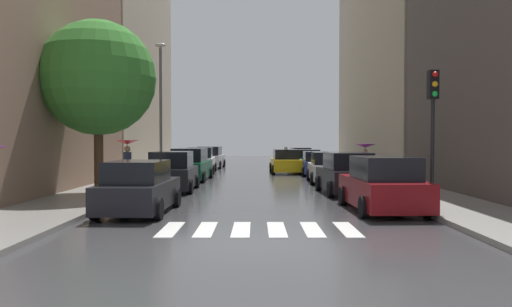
# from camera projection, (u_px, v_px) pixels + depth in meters

# --- Properties ---
(ground_plane) EXTENTS (28.00, 72.00, 0.04)m
(ground_plane) POSITION_uv_depth(u_px,v_px,m) (259.00, 173.00, 34.93)
(ground_plane) COLOR #3B3B3D
(sidewalk_left) EXTENTS (3.00, 72.00, 0.15)m
(sidewalk_left) POSITION_uv_depth(u_px,v_px,m) (166.00, 171.00, 34.96)
(sidewalk_left) COLOR gray
(sidewalk_left) RESTS_ON ground
(sidewalk_right) EXTENTS (3.00, 72.00, 0.15)m
(sidewalk_right) POSITION_uv_depth(u_px,v_px,m) (352.00, 171.00, 34.90)
(sidewalk_right) COLOR gray
(sidewalk_right) RESTS_ON ground
(crosswalk_stripes) EXTENTS (4.95, 2.20, 0.01)m
(crosswalk_stripes) POSITION_uv_depth(u_px,v_px,m) (261.00, 229.00, 12.70)
(crosswalk_stripes) COLOR silver
(crosswalk_stripes) RESTS_ON ground
(building_left_mid) EXTENTS (6.00, 16.82, 18.05)m
(building_left_mid) POSITION_uv_depth(u_px,v_px,m) (115.00, 51.00, 38.20)
(building_left_mid) COLOR #B2A38C
(building_left_mid) RESTS_ON ground
(building_right_mid) EXTENTS (6.00, 21.38, 17.30)m
(building_right_mid) POSITION_uv_depth(u_px,v_px,m) (404.00, 56.00, 37.82)
(building_right_mid) COLOR #B2A38C
(building_right_mid) RESTS_ON ground
(parked_car_left_nearest) EXTENTS (2.11, 4.34, 1.63)m
(parked_car_left_nearest) POSITION_uv_depth(u_px,v_px,m) (141.00, 189.00, 15.55)
(parked_car_left_nearest) COLOR black
(parked_car_left_nearest) RESTS_ON ground
(parked_car_left_second) EXTENTS (2.14, 4.15, 1.76)m
(parked_car_left_second) POSITION_uv_depth(u_px,v_px,m) (175.00, 173.00, 22.31)
(parked_car_left_second) COLOR black
(parked_car_left_second) RESTS_ON ground
(parked_car_left_third) EXTENTS (2.21, 4.83, 1.81)m
(parked_car_left_third) POSITION_uv_depth(u_px,v_px,m) (193.00, 166.00, 27.99)
(parked_car_left_third) COLOR #0C4C2D
(parked_car_left_third) RESTS_ON ground
(parked_car_left_fourth) EXTENTS (2.18, 4.84, 1.76)m
(parked_car_left_fourth) POSITION_uv_depth(u_px,v_px,m) (203.00, 161.00, 34.72)
(parked_car_left_fourth) COLOR silver
(parked_car_left_fourth) RESTS_ON ground
(parked_car_left_fifth) EXTENTS (2.26, 4.73, 1.74)m
(parked_car_left_fifth) POSITION_uv_depth(u_px,v_px,m) (212.00, 158.00, 40.53)
(parked_car_left_fifth) COLOR #B2B7BF
(parked_car_left_fifth) RESTS_ON ground
(parked_car_right_nearest) EXTENTS (2.26, 4.58, 1.75)m
(parked_car_right_nearest) POSITION_uv_depth(u_px,v_px,m) (385.00, 186.00, 15.98)
(parked_car_right_nearest) COLOR maroon
(parked_car_right_nearest) RESTS_ON ground
(parked_car_right_second) EXTENTS (2.28, 4.34, 1.75)m
(parked_car_right_second) POSITION_uv_depth(u_px,v_px,m) (349.00, 174.00, 21.18)
(parked_car_right_second) COLOR black
(parked_car_right_second) RESTS_ON ground
(parked_car_right_third) EXTENTS (2.09, 4.43, 1.63)m
(parked_car_right_third) POSITION_uv_depth(u_px,v_px,m) (329.00, 168.00, 26.83)
(parked_car_right_third) COLOR silver
(parked_car_right_third) RESTS_ON ground
(parked_car_right_fourth) EXTENTS (2.14, 4.67, 1.53)m
(parked_car_right_fourth) POSITION_uv_depth(u_px,v_px,m) (318.00, 164.00, 32.57)
(parked_car_right_fourth) COLOR navy
(parked_car_right_fourth) RESTS_ON ground
(parked_car_right_fifth) EXTENTS (2.13, 4.42, 1.53)m
(parked_car_right_fifth) POSITION_uv_depth(u_px,v_px,m) (310.00, 160.00, 38.97)
(parked_car_right_fifth) COLOR #0C4C2D
(parked_car_right_fifth) RESTS_ON ground
(parked_car_right_sixth) EXTENTS (2.16, 4.34, 1.57)m
(parked_car_right_sixth) POSITION_uv_depth(u_px,v_px,m) (303.00, 157.00, 44.75)
(parked_car_right_sixth) COLOR black
(parked_car_right_sixth) RESTS_ON ground
(taxi_midroad) EXTENTS (2.15, 4.46, 1.81)m
(taxi_midroad) POSITION_uv_depth(u_px,v_px,m) (288.00, 162.00, 34.29)
(taxi_midroad) COLOR yellow
(taxi_midroad) RESTS_ON ground
(pedestrian_near_tree) EXTENTS (1.09, 1.09, 2.12)m
(pedestrian_near_tree) POSITION_uv_depth(u_px,v_px,m) (130.00, 152.00, 22.35)
(pedestrian_near_tree) COLOR brown
(pedestrian_near_tree) RESTS_ON sidewalk_left
(pedestrian_by_kerb) EXTENTS (1.15, 1.15, 1.92)m
(pedestrian_by_kerb) POSITION_uv_depth(u_px,v_px,m) (367.00, 153.00, 25.97)
(pedestrian_by_kerb) COLOR #38513D
(pedestrian_by_kerb) RESTS_ON sidewalk_right
(street_tree_left) EXTENTS (4.54, 4.54, 6.84)m
(street_tree_left) POSITION_uv_depth(u_px,v_px,m) (100.00, 78.00, 19.77)
(street_tree_left) COLOR #513823
(street_tree_left) RESTS_ON sidewalk_left
(traffic_light_right_corner) EXTENTS (0.30, 0.42, 4.30)m
(traffic_light_right_corner) POSITION_uv_depth(u_px,v_px,m) (435.00, 108.00, 15.58)
(traffic_light_right_corner) COLOR black
(traffic_light_right_corner) RESTS_ON sidewalk_right
(lamp_post_left) EXTENTS (0.60, 0.28, 7.67)m
(lamp_post_left) POSITION_uv_depth(u_px,v_px,m) (163.00, 101.00, 28.74)
(lamp_post_left) COLOR #595B60
(lamp_post_left) RESTS_ON sidewalk_left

